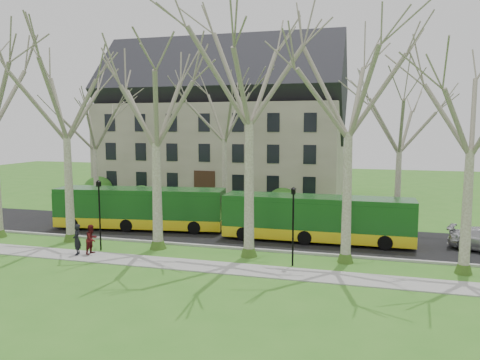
# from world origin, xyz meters

# --- Properties ---
(ground) EXTENTS (120.00, 120.00, 0.00)m
(ground) POSITION_xyz_m (0.00, 0.00, 0.00)
(ground) COLOR #387621
(ground) RESTS_ON ground
(sidewalk) EXTENTS (70.00, 2.00, 0.06)m
(sidewalk) POSITION_xyz_m (0.00, -2.50, 0.03)
(sidewalk) COLOR gray
(sidewalk) RESTS_ON ground
(road) EXTENTS (80.00, 8.00, 0.06)m
(road) POSITION_xyz_m (0.00, 5.50, 0.03)
(road) COLOR black
(road) RESTS_ON ground
(curb) EXTENTS (80.00, 0.25, 0.14)m
(curb) POSITION_xyz_m (0.00, 1.50, 0.07)
(curb) COLOR #A5A39E
(curb) RESTS_ON ground
(building) EXTENTS (26.50, 12.20, 16.00)m
(building) POSITION_xyz_m (-6.00, 24.00, 8.07)
(building) COLOR gray
(building) RESTS_ON ground
(tree_row_verge) EXTENTS (49.00, 7.00, 14.00)m
(tree_row_verge) POSITION_xyz_m (0.00, 0.30, 7.00)
(tree_row_verge) COLOR gray
(tree_row_verge) RESTS_ON ground
(tree_row_far) EXTENTS (33.00, 7.00, 12.00)m
(tree_row_far) POSITION_xyz_m (-1.33, 11.00, 6.00)
(tree_row_far) COLOR gray
(tree_row_far) RESTS_ON ground
(lamp_row) EXTENTS (36.22, 0.22, 4.30)m
(lamp_row) POSITION_xyz_m (-0.00, -1.00, 2.57)
(lamp_row) COLOR black
(lamp_row) RESTS_ON ground
(hedges) EXTENTS (30.60, 8.60, 2.00)m
(hedges) POSITION_xyz_m (-4.67, 14.00, 1.00)
(hedges) COLOR #1D5B1A
(hedges) RESTS_ON ground
(bus_lead) EXTENTS (12.75, 4.30, 3.13)m
(bus_lead) POSITION_xyz_m (-6.40, 5.02, 1.62)
(bus_lead) COLOR #154B18
(bus_lead) RESTS_ON road
(bus_follow) EXTENTS (12.40, 2.58, 3.10)m
(bus_follow) POSITION_xyz_m (6.67, 4.74, 1.61)
(bus_follow) COLOR #154B18
(bus_follow) RESTS_ON road
(pedestrian_a) EXTENTS (0.67, 0.79, 1.84)m
(pedestrian_a) POSITION_xyz_m (-6.69, -2.43, 0.98)
(pedestrian_a) COLOR black
(pedestrian_a) RESTS_ON sidewalk
(pedestrian_b) EXTENTS (0.74, 0.92, 1.77)m
(pedestrian_b) POSITION_xyz_m (-5.96, -2.00, 0.94)
(pedestrian_b) COLOR #501214
(pedestrian_b) RESTS_ON sidewalk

